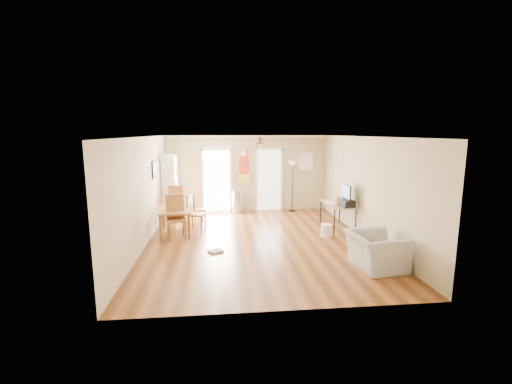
{
  "coord_description": "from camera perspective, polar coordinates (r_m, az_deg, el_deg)",
  "views": [
    {
      "loc": [
        -0.93,
        -8.38,
        2.71
      ],
      "look_at": [
        0.0,
        0.6,
        1.15
      ],
      "focal_mm": 24.42,
      "sensor_mm": 36.0,
      "label": 1
    }
  ],
  "objects": [
    {
      "name": "dining_chair_near",
      "position": [
        9.11,
        -12.93,
        -4.11
      ],
      "size": [
        0.55,
        0.55,
        1.12
      ],
      "primitive_type": null,
      "rotation": [
        0.0,
        0.0,
        0.22
      ],
      "color": "olive",
      "rests_on": "floor"
    },
    {
      "name": "trash_can",
      "position": [
        11.85,
        -3.09,
        -1.62
      ],
      "size": [
        0.41,
        0.41,
        0.73
      ],
      "primitive_type": "cylinder",
      "rotation": [
        0.0,
        0.0,
        -0.24
      ],
      "color": "silver",
      "rests_on": "floor"
    },
    {
      "name": "ac_grille",
      "position": [
        12.26,
        8.2,
        4.97
      ],
      "size": [
        0.5,
        0.04,
        0.6
      ],
      "primitive_type": "cube",
      "color": "white",
      "rests_on": "wall_back"
    },
    {
      "name": "wall_decal",
      "position": [
        11.95,
        -2.03,
        4.22
      ],
      "size": [
        0.46,
        0.03,
        1.1
      ],
      "primitive_type": "cube",
      "color": "red",
      "rests_on": "wall_back"
    },
    {
      "name": "framed_poster",
      "position": [
        10.0,
        -16.26,
        3.61
      ],
      "size": [
        0.04,
        0.66,
        0.48
      ],
      "primitive_type": "cube",
      "color": "black",
      "rests_on": "wall_left"
    },
    {
      "name": "wastebasket_a",
      "position": [
        9.36,
        11.46,
        -6.18
      ],
      "size": [
        0.29,
        0.29,
        0.33
      ],
      "primitive_type": "cylinder",
      "rotation": [
        0.0,
        0.0,
        -0.03
      ],
      "color": "white",
      "rests_on": "floor"
    },
    {
      "name": "ceiling_fan",
      "position": [
        8.14,
        0.66,
        7.83
      ],
      "size": [
        1.24,
        1.24,
        0.2
      ],
      "primitive_type": null,
      "color": "#593819",
      "rests_on": "ceiling"
    },
    {
      "name": "dining_chair_right_b",
      "position": [
        9.8,
        -9.7,
        -3.29
      ],
      "size": [
        0.51,
        0.51,
        1.03
      ],
      "primitive_type": null,
      "rotation": [
        0.0,
        0.0,
        1.33
      ],
      "color": "#A67535",
      "rests_on": "floor"
    },
    {
      "name": "wall_front",
      "position": [
        5.17,
        4.74,
        -6.06
      ],
      "size": [
        5.5,
        0.04,
        2.6
      ],
      "primitive_type": null,
      "color": "beige",
      "rests_on": "floor"
    },
    {
      "name": "torchiere_lamp",
      "position": [
        12.02,
        6.0,
        0.91
      ],
      "size": [
        0.4,
        0.4,
        1.73
      ],
      "primitive_type": null,
      "rotation": [
        0.0,
        0.0,
        -0.28
      ],
      "color": "black",
      "rests_on": "floor"
    },
    {
      "name": "crown_molding",
      "position": [
        8.44,
        0.43,
        8.78
      ],
      "size": [
        5.5,
        7.0,
        0.08
      ],
      "primitive_type": null,
      "color": "white",
      "rests_on": "wall_back"
    },
    {
      "name": "dining_chair_right_a",
      "position": [
        10.64,
        -9.4,
        -2.57
      ],
      "size": [
        0.47,
        0.47,
        0.91
      ],
      "primitive_type": null,
      "rotation": [
        0.0,
        0.0,
        1.88
      ],
      "color": "olive",
      "rests_on": "floor"
    },
    {
      "name": "wall_back",
      "position": [
        12.0,
        -1.44,
        3.05
      ],
      "size": [
        5.5,
        0.04,
        2.6
      ],
      "primitive_type": null,
      "color": "beige",
      "rests_on": "floor"
    },
    {
      "name": "keyboard",
      "position": [
        10.13,
        12.22,
        -1.71
      ],
      "size": [
        0.23,
        0.46,
        0.02
      ],
      "primitive_type": "cube",
      "rotation": [
        0.0,
        0.0,
        0.21
      ],
      "color": "white",
      "rests_on": "computer_desk"
    },
    {
      "name": "wall_right",
      "position": [
        9.26,
        17.58,
        0.59
      ],
      "size": [
        0.04,
        7.0,
        2.6
      ],
      "primitive_type": null,
      "color": "beige",
      "rests_on": "floor"
    },
    {
      "name": "bathroom_doorway",
      "position": [
        12.1,
        2.12,
        1.9
      ],
      "size": [
        0.8,
        0.1,
        2.1
      ],
      "primitive_type": null,
      "color": "white",
      "rests_on": "wall_back"
    },
    {
      "name": "printer",
      "position": [
        9.68,
        14.66,
        -1.81
      ],
      "size": [
        0.39,
        0.43,
        0.19
      ],
      "primitive_type": "cube",
      "rotation": [
        0.0,
        0.0,
        0.2
      ],
      "color": "black",
      "rests_on": "computer_desk"
    },
    {
      "name": "dining_table",
      "position": [
        9.68,
        -13.01,
        -4.6
      ],
      "size": [
        0.94,
        1.44,
        0.69
      ],
      "primitive_type": null,
      "rotation": [
        0.0,
        0.0,
        0.08
      ],
      "color": "#976230",
      "rests_on": "floor"
    },
    {
      "name": "floor_cloth",
      "position": [
        8.12,
        -6.63,
        -9.61
      ],
      "size": [
        0.38,
        0.36,
        0.04
      ],
      "primitive_type": "cube",
      "rotation": [
        0.0,
        0.0,
        0.53
      ],
      "color": "#9E9D98",
      "rests_on": "floor"
    },
    {
      "name": "dining_chair_far",
      "position": [
        11.17,
        -12.73,
        -1.63
      ],
      "size": [
        0.46,
        0.46,
        1.09
      ],
      "primitive_type": null,
      "rotation": [
        0.0,
        0.0,
        3.1
      ],
      "color": "#AD6F37",
      "rests_on": "floor"
    },
    {
      "name": "imac",
      "position": [
        9.77,
        14.54,
        -0.49
      ],
      "size": [
        0.25,
        0.64,
        0.6
      ],
      "primitive_type": null,
      "rotation": [
        0.0,
        0.0,
        -0.26
      ],
      "color": "black",
      "rests_on": "computer_desk"
    },
    {
      "name": "computer_desk",
      "position": [
        10.19,
        13.14,
        -3.79
      ],
      "size": [
        0.67,
        1.34,
        0.72
      ],
      "primitive_type": null,
      "color": "#A58259",
      "rests_on": "floor"
    },
    {
      "name": "kitchen_doorway",
      "position": [
        11.98,
        -6.44,
        1.77
      ],
      "size": [
        0.9,
        0.1,
        2.1
      ],
      "primitive_type": null,
      "color": "white",
      "rests_on": "wall_back"
    },
    {
      "name": "orange_bottle",
      "position": [
        9.89,
        13.28,
        -1.35
      ],
      "size": [
        0.09,
        0.09,
        0.25
      ],
      "primitive_type": "cylinder",
      "rotation": [
        0.0,
        0.0,
        -0.11
      ],
      "color": "#EC5815",
      "rests_on": "computer_desk"
    },
    {
      "name": "armchair",
      "position": [
        7.48,
        19.03,
        -9.11
      ],
      "size": [
        1.05,
        1.17,
        0.71
      ],
      "primitive_type": "imported",
      "rotation": [
        0.0,
        0.0,
        1.66
      ],
      "color": "#A3A49E",
      "rests_on": "floor"
    },
    {
      "name": "bookshelf",
      "position": [
        11.47,
        -13.87,
        0.93
      ],
      "size": [
        0.64,
        0.97,
        2.0
      ],
      "primitive_type": null,
      "rotation": [
        0.0,
        0.0,
        0.29
      ],
      "color": "white",
      "rests_on": "floor"
    },
    {
      "name": "wall_left",
      "position": [
        8.69,
        -17.91,
        -0.01
      ],
      "size": [
        0.04,
        7.0,
        2.6
      ],
      "primitive_type": null,
      "color": "beige",
      "rests_on": "floor"
    },
    {
      "name": "ceiling",
      "position": [
        8.43,
        0.43,
        9.06
      ],
      "size": [
        5.5,
        7.0,
        0.0
      ],
      "primitive_type": null,
      "color": "silver",
      "rests_on": "floor"
    },
    {
      "name": "floor",
      "position": [
        8.86,
        0.41,
        -8.01
      ],
      "size": [
        7.0,
        7.0,
        0.0
      ],
      "primitive_type": "plane",
      "color": "brown",
      "rests_on": "ground"
    }
  ]
}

